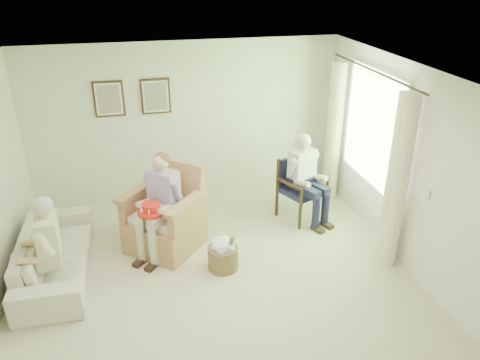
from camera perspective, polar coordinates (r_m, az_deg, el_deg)
The scene contains 17 objects.
floor at distance 5.86m, azimuth -2.57°, elevation -13.85°, with size 5.50×5.50×0.00m, color beige.
back_wall at distance 7.65m, azimuth -6.61°, elevation 6.91°, with size 5.00×0.04×2.60m, color silver.
right_wall at distance 6.04m, azimuth 21.16°, elevation 0.13°, with size 0.04×5.50×2.60m, color silver.
ceiling at distance 4.67m, azimuth -3.19°, elevation 11.69°, with size 5.00×5.50×0.02m, color white.
window at distance 6.87m, azimuth 15.96°, elevation 6.43°, with size 0.13×2.50×1.63m.
curtain_left at distance 6.18m, azimuth 18.55°, elevation -0.43°, with size 0.34×0.34×2.30m, color #FCE9C5.
curtain_right at distance 7.77m, azimuth 11.37°, elevation 5.70°, with size 0.34×0.34×2.30m, color #FCE9C5.
framed_print_left at distance 7.45m, azimuth -15.69°, elevation 9.49°, with size 0.45×0.05×0.55m.
framed_print_right at distance 7.44m, azimuth -10.25°, elevation 10.02°, with size 0.45×0.05×0.55m.
wicker_armchair at distance 6.63m, azimuth -9.21°, elevation -5.15°, with size 0.92×0.91×1.17m.
wood_armchair at distance 7.34m, azimuth 7.37°, elevation -0.59°, with size 0.61×0.57×0.94m.
sofa at distance 6.48m, azimuth -21.60°, elevation -8.33°, with size 0.80×2.04×0.60m, color beige.
person_wicker at distance 6.27m, azimuth -9.39°, elevation -2.15°, with size 0.40×0.63×1.42m.
person_dark at distance 7.09m, azimuth 7.92°, elevation 0.86°, with size 0.40×0.63×1.35m.
person_sofa at distance 5.91m, azimuth -22.72°, elevation -7.20°, with size 0.42×0.62×1.26m.
red_hat at distance 6.18m, azimuth -10.81°, elevation -3.52°, with size 0.35×0.35×0.14m.
hatbox at distance 6.17m, azimuth -2.07°, elevation -8.87°, with size 0.49×0.49×0.59m.
Camera 1 is at (-0.77, -4.47, 3.70)m, focal length 35.00 mm.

